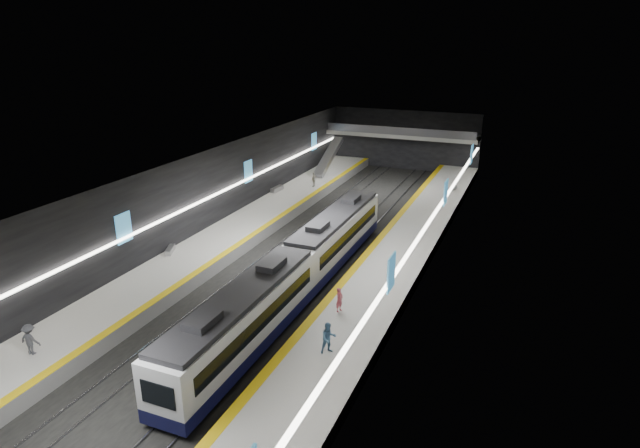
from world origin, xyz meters
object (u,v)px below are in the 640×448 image
at_px(escalator, 329,157).
at_px(bench_right_far, 452,189).
at_px(bench_left_near, 170,250).
at_px(passenger_right_b, 328,338).
at_px(passenger_right_a, 339,300).
at_px(train, 297,269).
at_px(passenger_left_a, 314,180).
at_px(bench_left_far, 277,189).
at_px(passenger_left_b, 30,340).

relative_size(escalator, bench_right_far, 4.97).
bearing_deg(bench_left_near, passenger_right_b, -50.56).
xyz_separation_m(bench_right_far, passenger_right_a, (-2.03, -30.68, 0.61)).
height_order(train, passenger_left_a, train).
bearing_deg(passenger_right_b, bench_right_far, 47.80).
height_order(escalator, passenger_right_b, escalator).
height_order(escalator, bench_left_far, escalator).
distance_m(escalator, bench_right_far, 16.42).
distance_m(passenger_right_b, passenger_left_a, 33.86).
distance_m(escalator, passenger_right_b, 41.07).
xyz_separation_m(train, bench_right_far, (6.08, 28.28, -1.00)).
relative_size(escalator, passenger_left_b, 4.42).
distance_m(escalator, bench_left_near, 29.83).
xyz_separation_m(passenger_right_b, passenger_left_a, (-14.03, 30.82, -0.07)).
distance_m(bench_left_near, passenger_left_b, 15.00).
distance_m(passenger_right_a, passenger_left_b, 17.80).
height_order(passenger_right_a, passenger_right_b, passenger_right_b).
distance_m(bench_right_far, passenger_left_b, 44.65).
bearing_deg(passenger_left_a, passenger_left_b, 4.65).
xyz_separation_m(bench_left_near, bench_right_far, (18.08, 26.83, -0.01)).
relative_size(train, passenger_left_a, 17.72).
height_order(passenger_right_b, passenger_left_b, passenger_right_b).
xyz_separation_m(escalator, bench_right_far, (16.08, -2.89, -1.70)).
distance_m(escalator, passenger_left_b, 44.57).
relative_size(train, bench_left_far, 14.73).
bearing_deg(passenger_left_a, passenger_right_a, 32.56).
distance_m(train, bench_left_far, 23.82).
xyz_separation_m(bench_left_far, passenger_right_b, (17.13, -27.55, 0.67)).
bearing_deg(bench_left_far, escalator, 82.84).
xyz_separation_m(bench_right_far, passenger_right_b, (-0.95, -35.28, 0.72)).
relative_size(train, passenger_right_a, 18.64).
xyz_separation_m(escalator, passenger_left_a, (1.10, -7.35, -1.05)).
bearing_deg(bench_left_far, passenger_right_b, -54.62).
height_order(train, bench_left_far, train).
bearing_deg(passenger_right_a, escalator, 37.30).
bearing_deg(passenger_right_a, bench_left_near, 91.09).
distance_m(passenger_right_a, passenger_right_b, 4.73).
height_order(train, passenger_left_b, train).
height_order(train, passenger_right_a, train).
relative_size(escalator, passenger_left_a, 4.72).
relative_size(bench_left_far, passenger_left_b, 1.13).
distance_m(passenger_left_a, passenger_left_b, 37.23).
bearing_deg(train, passenger_left_a, 110.48).
xyz_separation_m(train, bench_left_near, (-12.00, 1.45, -0.99)).
xyz_separation_m(passenger_right_a, passenger_right_b, (1.08, -4.60, 0.11)).
bearing_deg(passenger_left_b, bench_left_far, -94.24).
bearing_deg(passenger_left_b, bench_right_far, -118.73).
bearing_deg(bench_left_far, passenger_left_a, 50.00).
distance_m(train, bench_right_far, 28.94).
bearing_deg(train, bench_left_far, 120.28).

